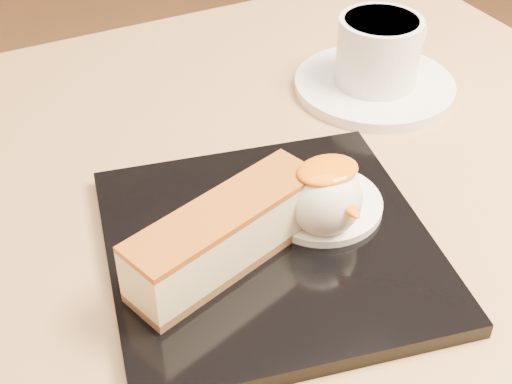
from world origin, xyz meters
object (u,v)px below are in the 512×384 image
dessert_plate (269,246)px  ice_cream_scoop (325,198)px  coffee_cup (380,49)px  saucer (374,86)px  cheesecake (225,235)px

dessert_plate → ice_cream_scoop: size_ratio=4.22×
coffee_cup → saucer: bearing=-180.0°
cheesecake → saucer: cheesecake is taller
cheesecake → ice_cream_scoop: 0.08m
dessert_plate → saucer: bearing=38.4°
dessert_plate → coffee_cup: size_ratio=2.17×
cheesecake → ice_cream_scoop: ice_cream_scoop is taller
dessert_plate → cheesecake: cheesecake is taller
ice_cream_scoop → saucer: 0.22m
dessert_plate → saucer: dessert_plate is taller
cheesecake → saucer: size_ratio=0.99×
dessert_plate → ice_cream_scoop: bearing=-7.1°
ice_cream_scoop → saucer: (0.15, 0.16, -0.03)m
dessert_plate → cheesecake: bearing=-171.9°
saucer → coffee_cup: bearing=11.4°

